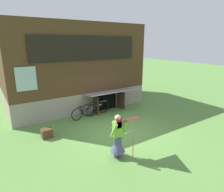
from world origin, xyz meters
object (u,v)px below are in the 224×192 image
bicycle_black (84,112)px  wooden_crate (47,133)px  kite (136,128)px  bicycle_silver (96,108)px  person (118,140)px

bicycle_black → wooden_crate: bearing=-160.7°
kite → bicycle_black: bearing=86.2°
kite → bicycle_silver: (1.10, 4.72, -0.89)m
kite → wooden_crate: 4.11m
kite → bicycle_black: 4.63m
kite → wooden_crate: bearing=119.9°
kite → bicycle_silver: kite is taller
bicycle_silver → wooden_crate: (-3.08, -1.29, -0.17)m
person → kite: bearing=-75.9°
person → kite: person is taller
person → bicycle_black: (0.61, 3.94, -0.32)m
bicycle_silver → bicycle_black: bicycle_silver is taller
bicycle_black → kite: bearing=-100.1°
bicycle_silver → bicycle_black: (-0.80, -0.19, -0.02)m
bicycle_black → wooden_crate: size_ratio=3.54×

